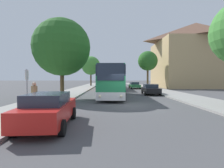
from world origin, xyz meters
name	(u,v)px	position (x,y,z in m)	size (l,w,h in m)	color
ground_plane	(127,105)	(0.00, 0.00, 0.00)	(300.00, 300.00, 0.00)	#4C4C4F
sidewalk_left	(39,104)	(-7.00, 0.00, 0.07)	(4.00, 120.00, 0.15)	gray
sidewalk_right	(213,104)	(7.00, 0.00, 0.07)	(4.00, 120.00, 0.15)	gray
building_right_background	(196,55)	(19.01, 27.20, 7.60)	(17.82, 14.68, 15.20)	tan
bus_front	(112,81)	(-1.09, 6.14, 1.83)	(3.10, 11.53, 3.42)	silver
bus_middle	(111,80)	(-1.06, 19.91, 1.80)	(3.17, 11.46, 3.37)	#2D2D2D
bus_rear	(110,79)	(-1.33, 33.61, 1.89)	(3.08, 11.20, 3.55)	silver
parked_car_left_curb	(49,109)	(-4.10, -6.22, 0.79)	(2.10, 4.44, 1.50)	red
parked_car_right_near	(151,89)	(4.02, 8.93, 0.73)	(2.20, 4.58, 1.38)	black
parked_car_right_far	(134,85)	(3.80, 22.07, 0.72)	(2.08, 4.61, 1.36)	#236B38
bus_stop_sign	(27,85)	(-6.62, -2.83, 1.74)	(0.08, 0.45, 2.57)	gray
pedestrian_waiting_near	(35,94)	(-7.01, -0.76, 0.95)	(0.36, 0.36, 1.60)	#23232D
pedestrian_waiting_far	(34,97)	(-5.88, -3.52, 1.05)	(0.36, 0.36, 1.77)	#23232D
tree_left_near	(91,66)	(-6.32, 32.81, 5.51)	(4.96, 4.96, 7.86)	#513D23
tree_left_far	(62,47)	(-6.30, 4.18, 5.31)	(5.85, 5.85, 8.10)	#513D23
tree_right_mid	(148,61)	(6.59, 22.37, 5.72)	(4.06, 4.06, 7.64)	brown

